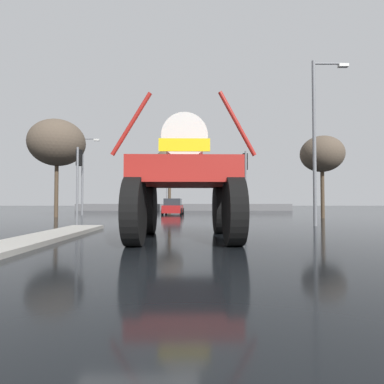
{
  "coord_description": "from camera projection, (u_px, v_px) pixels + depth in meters",
  "views": [
    {
      "loc": [
        1.11,
        -5.47,
        1.28
      ],
      "look_at": [
        1.16,
        8.07,
        1.68
      ],
      "focal_mm": 28.52,
      "sensor_mm": 36.0,
      "label": 1
    }
  ],
  "objects": [
    {
      "name": "ground_plane",
      "position": [
        177.0,
        218.0,
        23.42
      ],
      "size": [
        120.0,
        120.0,
        0.0
      ],
      "primitive_type": "plane",
      "color": "black"
    },
    {
      "name": "median_island",
      "position": [
        23.0,
        243.0,
        8.83
      ],
      "size": [
        1.44,
        10.98,
        0.15
      ],
      "primitive_type": "cube",
      "color": "#9E9B93",
      "rests_on": "ground"
    },
    {
      "name": "oversize_sprayer",
      "position": [
        184.0,
        181.0,
        10.42
      ],
      "size": [
        4.14,
        5.48,
        4.43
      ],
      "rotation": [
        0.0,
        0.0,
        1.59
      ],
      "color": "black",
      "rests_on": "ground"
    },
    {
      "name": "sedan_ahead",
      "position": [
        172.0,
        207.0,
        29.24
      ],
      "size": [
        2.01,
        4.16,
        1.52
      ],
      "rotation": [
        0.0,
        0.0,
        1.53
      ],
      "color": "maroon",
      "rests_on": "ground"
    },
    {
      "name": "traffic_signal_near_left",
      "position": [
        77.0,
        169.0,
        15.73
      ],
      "size": [
        0.24,
        0.54,
        4.05
      ],
      "color": "slate",
      "rests_on": "ground"
    },
    {
      "name": "traffic_signal_near_right",
      "position": [
        244.0,
        172.0,
        15.76
      ],
      "size": [
        0.24,
        0.54,
        3.85
      ],
      "color": "slate",
      "rests_on": "ground"
    },
    {
      "name": "traffic_signal_far_left",
      "position": [
        166.0,
        187.0,
        33.23
      ],
      "size": [
        0.24,
        0.55,
        3.8
      ],
      "color": "slate",
      "rests_on": "ground"
    },
    {
      "name": "streetlight_near_right",
      "position": [
        316.0,
        134.0,
        15.8
      ],
      "size": [
        1.89,
        0.24,
        8.6
      ],
      "color": "slate",
      "rests_on": "ground"
    },
    {
      "name": "streetlight_far_left",
      "position": [
        83.0,
        172.0,
        27.49
      ],
      "size": [
        1.6,
        0.24,
        7.07
      ],
      "color": "slate",
      "rests_on": "ground"
    },
    {
      "name": "bare_tree_left",
      "position": [
        56.0,
        143.0,
        24.27
      ],
      "size": [
        4.37,
        4.37,
        7.8
      ],
      "color": "#473828",
      "rests_on": "ground"
    },
    {
      "name": "bare_tree_right",
      "position": [
        321.0,
        154.0,
        22.86
      ],
      "size": [
        3.18,
        3.18,
        6.17
      ],
      "color": "#473828",
      "rests_on": "ground"
    },
    {
      "name": "bare_tree_far_center",
      "position": [
        168.0,
        161.0,
        36.4
      ],
      "size": [
        3.35,
        3.35,
        7.54
      ],
      "color": "#473828",
      "rests_on": "ground"
    },
    {
      "name": "roadside_barrier",
      "position": [
        183.0,
        207.0,
        40.05
      ],
      "size": [
        28.59,
        0.24,
        0.9
      ],
      "primitive_type": "cube",
      "color": "#59595B",
      "rests_on": "ground"
    }
  ]
}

